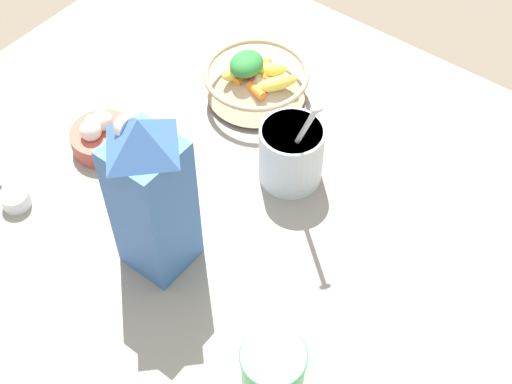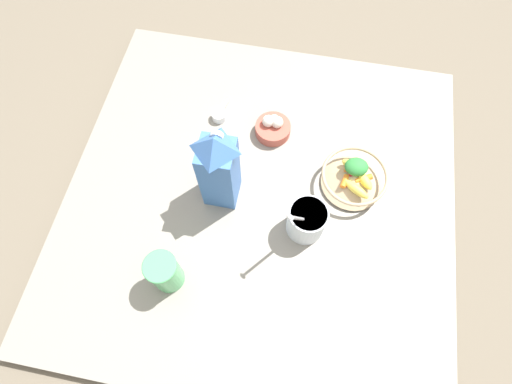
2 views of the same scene
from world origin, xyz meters
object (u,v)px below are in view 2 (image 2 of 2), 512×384
Objects in this scene: yogurt_tub at (307,220)px; garlic_bowl at (274,128)px; drinking_cup at (165,272)px; milk_carton at (219,169)px; fruit_bowl at (354,178)px.

yogurt_tub is 2.22× the size of garlic_bowl.
drinking_cup is 1.25× the size of garlic_bowl.
milk_carton reaches higher than garlic_bowl.
drinking_cup is (0.44, 0.37, 0.03)m from fruit_bowl.
yogurt_tub is 0.39m from drinking_cup.
garlic_bowl is (-0.19, -0.50, -0.05)m from drinking_cup.
fruit_bowl is 1.75× the size of garlic_bowl.
milk_carton is at bearing -14.05° from yogurt_tub.
yogurt_tub is 1.78× the size of drinking_cup.
fruit_bowl is 0.39m from milk_carton.
drinking_cup is (0.08, 0.27, -0.08)m from milk_carton.
yogurt_tub is at bearing 115.18° from garlic_bowl.
fruit_bowl is 0.79× the size of yogurt_tub.
garlic_bowl is (-0.11, -0.23, -0.12)m from milk_carton.
fruit_bowl is at bearing -140.42° from drinking_cup.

